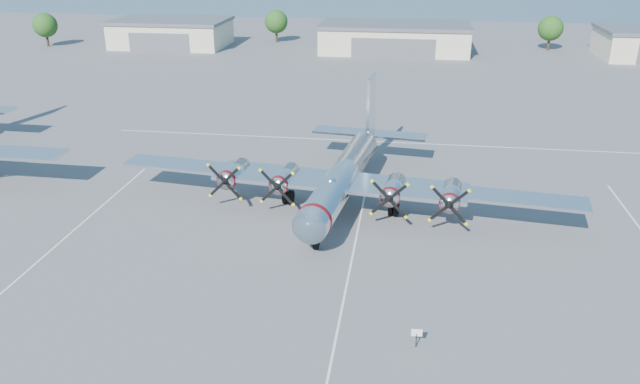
# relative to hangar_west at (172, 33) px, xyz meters

# --- Properties ---
(ground) EXTENTS (260.00, 260.00, 0.00)m
(ground) POSITION_rel_hangar_west_xyz_m (45.00, -81.96, -2.71)
(ground) COLOR #545456
(ground) RESTS_ON ground
(parking_lines) EXTENTS (60.00, 50.08, 0.01)m
(parking_lines) POSITION_rel_hangar_west_xyz_m (45.00, -83.71, -2.71)
(parking_lines) COLOR silver
(parking_lines) RESTS_ON ground
(hangar_west) EXTENTS (22.60, 14.60, 5.40)m
(hangar_west) POSITION_rel_hangar_west_xyz_m (0.00, 0.00, 0.00)
(hangar_west) COLOR beige
(hangar_west) RESTS_ON ground
(hangar_center) EXTENTS (28.60, 14.60, 5.40)m
(hangar_center) POSITION_rel_hangar_west_xyz_m (45.00, -0.00, -0.00)
(hangar_center) COLOR beige
(hangar_center) RESTS_ON ground
(tree_far_west) EXTENTS (4.80, 4.80, 6.64)m
(tree_far_west) POSITION_rel_hangar_west_xyz_m (-25.00, -3.96, 1.51)
(tree_far_west) COLOR #382619
(tree_far_west) RESTS_ON ground
(tree_west) EXTENTS (4.80, 4.80, 6.64)m
(tree_west) POSITION_rel_hangar_west_xyz_m (20.00, 8.04, 1.51)
(tree_west) COLOR #382619
(tree_west) RESTS_ON ground
(tree_east) EXTENTS (4.80, 4.80, 6.64)m
(tree_east) POSITION_rel_hangar_west_xyz_m (75.00, 6.04, 1.51)
(tree_east) COLOR #382619
(tree_east) RESTS_ON ground
(main_bomber_b29) EXTENTS (41.55, 30.92, 8.54)m
(main_bomber_b29) POSITION_rel_hangar_west_xyz_m (43.35, -74.13, -2.71)
(main_bomber_b29) COLOR silver
(main_bomber_b29) RESTS_ON ground
(info_placard) EXTENTS (0.62, 0.08, 1.19)m
(info_placard) POSITION_rel_hangar_west_xyz_m (49.55, -93.91, -1.88)
(info_placard) COLOR black
(info_placard) RESTS_ON ground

